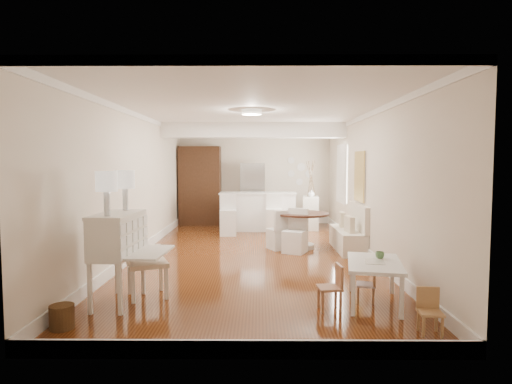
{
  "coord_description": "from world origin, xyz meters",
  "views": [
    {
      "loc": [
        0.13,
        -8.38,
        1.84
      ],
      "look_at": [
        0.07,
        0.3,
        1.24
      ],
      "focal_mm": 30.0,
      "sensor_mm": 36.0,
      "label": 1
    }
  ],
  "objects_px": {
    "bar_stool_right": "(274,214)",
    "slip_chair_near": "(295,231)",
    "wicker_basket": "(62,317)",
    "bar_stool_left": "(228,215)",
    "secretary_bureau": "(118,258)",
    "fridge": "(265,194)",
    "kids_chair_c": "(430,312)",
    "slip_chair_far": "(279,229)",
    "dining_table": "(302,231)",
    "gustavian_armchair": "(147,262)",
    "kids_chair_a": "(329,287)",
    "pantry_cabinet": "(200,186)",
    "breakfast_counter": "(258,211)",
    "kids_chair_b": "(366,284)",
    "kids_table": "(374,283)",
    "sideboard": "(311,213)"
  },
  "relations": [
    {
      "from": "bar_stool_right",
      "to": "slip_chair_near",
      "type": "bearing_deg",
      "value": -79.76
    },
    {
      "from": "wicker_basket",
      "to": "bar_stool_left",
      "type": "distance_m",
      "value": 6.23
    },
    {
      "from": "secretary_bureau",
      "to": "fridge",
      "type": "relative_size",
      "value": 0.66
    },
    {
      "from": "kids_chair_c",
      "to": "slip_chair_far",
      "type": "bearing_deg",
      "value": 112.51
    },
    {
      "from": "dining_table",
      "to": "bar_stool_left",
      "type": "bearing_deg",
      "value": 136.18
    },
    {
      "from": "gustavian_armchair",
      "to": "kids_chair_a",
      "type": "height_order",
      "value": "gustavian_armchair"
    },
    {
      "from": "pantry_cabinet",
      "to": "fridge",
      "type": "xyz_separation_m",
      "value": [
        1.9,
        -0.03,
        -0.25
      ]
    },
    {
      "from": "breakfast_counter",
      "to": "gustavian_armchair",
      "type": "bearing_deg",
      "value": -104.61
    },
    {
      "from": "dining_table",
      "to": "breakfast_counter",
      "type": "distance_m",
      "value": 2.63
    },
    {
      "from": "slip_chair_near",
      "to": "kids_chair_b",
      "type": "bearing_deg",
      "value": -53.52
    },
    {
      "from": "secretary_bureau",
      "to": "fridge",
      "type": "bearing_deg",
      "value": 77.72
    },
    {
      "from": "wicker_basket",
      "to": "kids_table",
      "type": "bearing_deg",
      "value": 13.15
    },
    {
      "from": "bar_stool_left",
      "to": "sideboard",
      "type": "xyz_separation_m",
      "value": [
        2.21,
        1.13,
        -0.07
      ]
    },
    {
      "from": "gustavian_armchair",
      "to": "pantry_cabinet",
      "type": "bearing_deg",
      "value": -21.03
    },
    {
      "from": "breakfast_counter",
      "to": "pantry_cabinet",
      "type": "height_order",
      "value": "pantry_cabinet"
    },
    {
      "from": "slip_chair_far",
      "to": "sideboard",
      "type": "xyz_separation_m",
      "value": [
        1.02,
        2.81,
        0.03
      ]
    },
    {
      "from": "dining_table",
      "to": "fridge",
      "type": "height_order",
      "value": "fridge"
    },
    {
      "from": "breakfast_counter",
      "to": "pantry_cabinet",
      "type": "relative_size",
      "value": 0.89
    },
    {
      "from": "gustavian_armchair",
      "to": "bar_stool_left",
      "type": "bearing_deg",
      "value": -31.47
    },
    {
      "from": "gustavian_armchair",
      "to": "bar_stool_right",
      "type": "height_order",
      "value": "bar_stool_right"
    },
    {
      "from": "secretary_bureau",
      "to": "kids_chair_a",
      "type": "height_order",
      "value": "secretary_bureau"
    },
    {
      "from": "gustavian_armchair",
      "to": "kids_chair_b",
      "type": "xyz_separation_m",
      "value": [
        2.93,
        -0.24,
        -0.23
      ]
    },
    {
      "from": "slip_chair_far",
      "to": "breakfast_counter",
      "type": "height_order",
      "value": "breakfast_counter"
    },
    {
      "from": "wicker_basket",
      "to": "pantry_cabinet",
      "type": "xyz_separation_m",
      "value": [
        0.45,
        7.95,
        1.02
      ]
    },
    {
      "from": "gustavian_armchair",
      "to": "slip_chair_near",
      "type": "height_order",
      "value": "gustavian_armchair"
    },
    {
      "from": "gustavian_armchair",
      "to": "kids_table",
      "type": "relative_size",
      "value": 0.87
    },
    {
      "from": "pantry_cabinet",
      "to": "sideboard",
      "type": "bearing_deg",
      "value": -13.53
    },
    {
      "from": "wicker_basket",
      "to": "fridge",
      "type": "xyz_separation_m",
      "value": [
        2.35,
        7.92,
        0.77
      ]
    },
    {
      "from": "wicker_basket",
      "to": "kids_chair_b",
      "type": "distance_m",
      "value": 3.69
    },
    {
      "from": "gustavian_armchair",
      "to": "slip_chair_near",
      "type": "distance_m",
      "value": 3.66
    },
    {
      "from": "kids_chair_c",
      "to": "bar_stool_right",
      "type": "height_order",
      "value": "bar_stool_right"
    },
    {
      "from": "wicker_basket",
      "to": "kids_table",
      "type": "xyz_separation_m",
      "value": [
        3.68,
        0.86,
        0.15
      ]
    },
    {
      "from": "slip_chair_far",
      "to": "slip_chair_near",
      "type": "bearing_deg",
      "value": 103.75
    },
    {
      "from": "kids_table",
      "to": "slip_chair_far",
      "type": "distance_m",
      "value": 3.68
    },
    {
      "from": "gustavian_armchair",
      "to": "secretary_bureau",
      "type": "bearing_deg",
      "value": 110.25
    },
    {
      "from": "pantry_cabinet",
      "to": "secretary_bureau",
      "type": "bearing_deg",
      "value": -90.81
    },
    {
      "from": "gustavian_armchair",
      "to": "dining_table",
      "type": "relative_size",
      "value": 0.86
    },
    {
      "from": "wicker_basket",
      "to": "fridge",
      "type": "bearing_deg",
      "value": 73.48
    },
    {
      "from": "breakfast_counter",
      "to": "bar_stool_left",
      "type": "xyz_separation_m",
      "value": [
        -0.74,
        -0.82,
        -0.0
      ]
    },
    {
      "from": "kids_chair_c",
      "to": "breakfast_counter",
      "type": "height_order",
      "value": "breakfast_counter"
    },
    {
      "from": "kids_chair_b",
      "to": "secretary_bureau",
      "type": "bearing_deg",
      "value": -75.78
    },
    {
      "from": "kids_chair_c",
      "to": "pantry_cabinet",
      "type": "bearing_deg",
      "value": 118.95
    },
    {
      "from": "kids_chair_a",
      "to": "pantry_cabinet",
      "type": "bearing_deg",
      "value": -165.58
    },
    {
      "from": "kids_table",
      "to": "slip_chair_near",
      "type": "xyz_separation_m",
      "value": [
        -0.76,
        3.15,
        0.17
      ]
    },
    {
      "from": "slip_chair_near",
      "to": "kids_table",
      "type": "bearing_deg",
      "value": -51.94
    },
    {
      "from": "gustavian_armchair",
      "to": "sideboard",
      "type": "relative_size",
      "value": 1.03
    },
    {
      "from": "kids_chair_b",
      "to": "kids_table",
      "type": "bearing_deg",
      "value": 85.86
    },
    {
      "from": "breakfast_counter",
      "to": "fridge",
      "type": "bearing_deg",
      "value": 79.22
    },
    {
      "from": "dining_table",
      "to": "slip_chair_far",
      "type": "bearing_deg",
      "value": -174.45
    },
    {
      "from": "secretary_bureau",
      "to": "breakfast_counter",
      "type": "relative_size",
      "value": 0.58
    }
  ]
}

